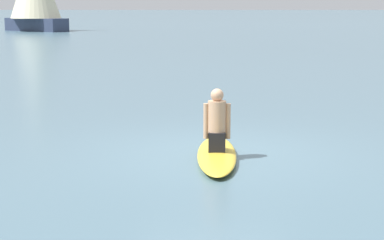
# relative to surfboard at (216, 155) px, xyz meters

# --- Properties ---
(ground_plane) EXTENTS (400.00, 400.00, 0.00)m
(ground_plane) POSITION_rel_surfboard_xyz_m (-0.01, 0.43, -0.07)
(ground_plane) COLOR slate
(surfboard) EXTENTS (0.70, 2.84, 0.14)m
(surfboard) POSITION_rel_surfboard_xyz_m (0.00, 0.00, 0.00)
(surfboard) COLOR gold
(surfboard) RESTS_ON ground
(person_paddler) EXTENTS (0.43, 0.33, 0.99)m
(person_paddler) POSITION_rel_surfboard_xyz_m (-0.00, -0.00, 0.52)
(person_paddler) COLOR black
(person_paddler) RESTS_ON surfboard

